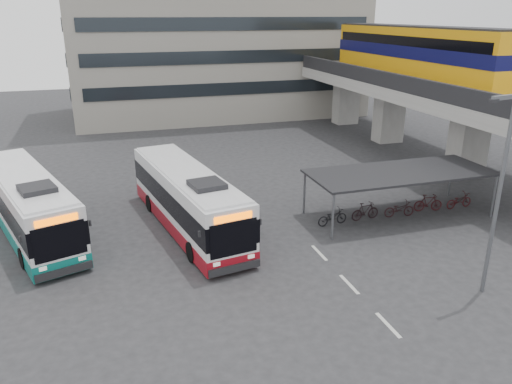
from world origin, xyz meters
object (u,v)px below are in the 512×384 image
object	(u,v)px
bus_main	(188,200)
bus_teal	(28,205)
pedestrian	(255,218)
lamp_post	(499,186)

from	to	relation	value
bus_main	bus_teal	bearing A→B (deg)	158.47
bus_main	pedestrian	bearing A→B (deg)	-35.09
lamp_post	bus_main	bearing A→B (deg)	125.87
bus_teal	lamp_post	size ratio (longest dim) A/B	1.46
bus_teal	pedestrian	world-z (taller)	bus_teal
bus_main	pedestrian	distance (m)	3.60
pedestrian	bus_teal	bearing A→B (deg)	101.21
lamp_post	pedestrian	bearing A→B (deg)	119.90
bus_teal	pedestrian	distance (m)	11.38
bus_teal	pedestrian	size ratio (longest dim) A/B	7.48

